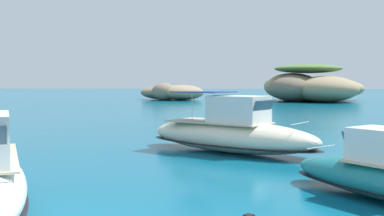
{
  "coord_description": "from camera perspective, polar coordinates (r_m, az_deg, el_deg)",
  "views": [
    {
      "loc": [
        3.33,
        -9.36,
        3.64
      ],
      "look_at": [
        1.54,
        15.31,
        2.13
      ],
      "focal_mm": 41.52,
      "sensor_mm": 36.0,
      "label": 1
    }
  ],
  "objects": [
    {
      "name": "islet_large",
      "position": [
        84.98,
        14.97,
        2.47
      ],
      "size": [
        21.75,
        24.49,
        6.67
      ],
      "color": "#9E8966",
      "rests_on": "ground"
    },
    {
      "name": "islet_small",
      "position": [
        85.44,
        -2.59,
        2.01
      ],
      "size": [
        15.46,
        13.34,
        3.27
      ],
      "color": "#84755B",
      "rests_on": "ground"
    },
    {
      "name": "motorboat_cream",
      "position": [
        22.75,
        5.04,
        -3.24
      ],
      "size": [
        9.87,
        7.75,
        3.07
      ],
      "color": "beige",
      "rests_on": "ground"
    }
  ]
}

